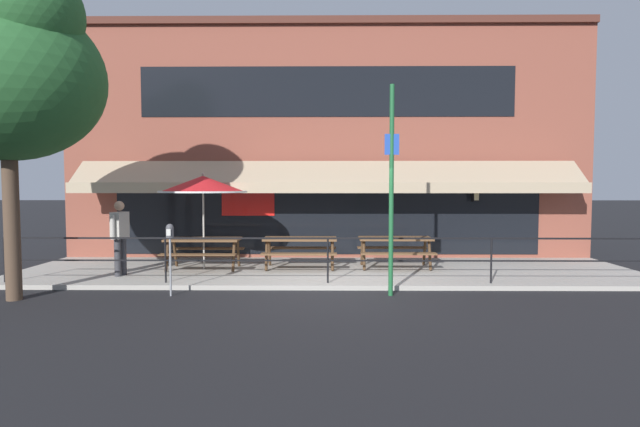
# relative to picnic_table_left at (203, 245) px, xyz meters

# --- Properties ---
(ground_plane) EXTENTS (120.00, 120.00, 0.00)m
(ground_plane) POSITION_rel_picnic_table_left_xyz_m (3.05, -1.98, -0.71)
(ground_plane) COLOR black
(patio_deck) EXTENTS (15.00, 4.00, 0.10)m
(patio_deck) POSITION_rel_picnic_table_left_xyz_m (3.05, 0.02, -0.66)
(patio_deck) COLOR #ADA89E
(patio_deck) RESTS_ON ground
(restaurant_building) EXTENTS (15.00, 1.60, 6.86)m
(restaurant_building) POSITION_rel_picnic_table_left_xyz_m (3.05, 2.25, 2.70)
(restaurant_building) COLOR brown
(restaurant_building) RESTS_ON ground
(patio_railing) EXTENTS (13.84, 0.04, 0.97)m
(patio_railing) POSITION_rel_picnic_table_left_xyz_m (3.05, -1.68, 0.09)
(patio_railing) COLOR black
(patio_railing) RESTS_ON patio_deck
(picnic_table_left) EXTENTS (1.80, 1.42, 0.76)m
(picnic_table_left) POSITION_rel_picnic_table_left_xyz_m (0.00, 0.00, 0.00)
(picnic_table_left) COLOR brown
(picnic_table_left) RESTS_ON patio_deck
(picnic_table_centre) EXTENTS (1.80, 1.42, 0.76)m
(picnic_table_centre) POSITION_rel_picnic_table_left_xyz_m (2.37, 0.15, 0.00)
(picnic_table_centre) COLOR brown
(picnic_table_centre) RESTS_ON patio_deck
(picnic_table_right) EXTENTS (1.80, 1.42, 0.76)m
(picnic_table_right) POSITION_rel_picnic_table_left_xyz_m (4.74, 0.25, 0.00)
(picnic_table_right) COLOR brown
(picnic_table_right) RESTS_ON patio_deck
(patio_umbrella_left) EXTENTS (2.14, 2.14, 2.38)m
(patio_umbrella_left) POSITION_rel_picnic_table_left_xyz_m (0.00, 0.04, 1.47)
(patio_umbrella_left) COLOR #B7B2A8
(patio_umbrella_left) RESTS_ON patio_deck
(pedestrian_walking) EXTENTS (0.32, 0.61, 1.71)m
(pedestrian_walking) POSITION_rel_picnic_table_left_xyz_m (-1.70, -0.87, 0.35)
(pedestrian_walking) COLOR #333338
(pedestrian_walking) RESTS_ON patio_deck
(parking_meter_near) EXTENTS (0.15, 0.16, 1.42)m
(parking_meter_near) POSITION_rel_picnic_table_left_xyz_m (-0.03, -2.51, 0.44)
(parking_meter_near) COLOR gray
(parking_meter_near) RESTS_ON ground
(street_sign_pole) EXTENTS (0.28, 0.09, 4.11)m
(street_sign_pole) POSITION_rel_picnic_table_left_xyz_m (4.28, -2.43, 1.41)
(street_sign_pole) COLOR #1E6033
(street_sign_pole) RESTS_ON ground
(street_tree_curbside) EXTENTS (3.53, 3.18, 6.16)m
(street_tree_curbside) POSITION_rel_picnic_table_left_xyz_m (-2.80, -2.94, 3.61)
(street_tree_curbside) COLOR brown
(street_tree_curbside) RESTS_ON ground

